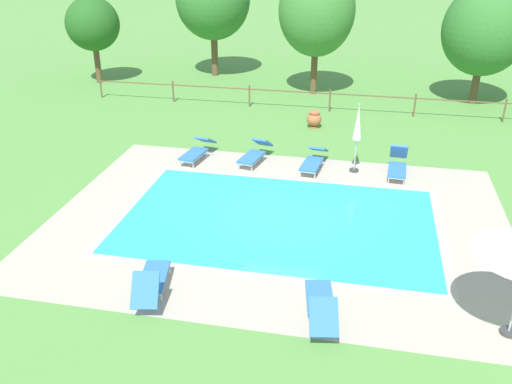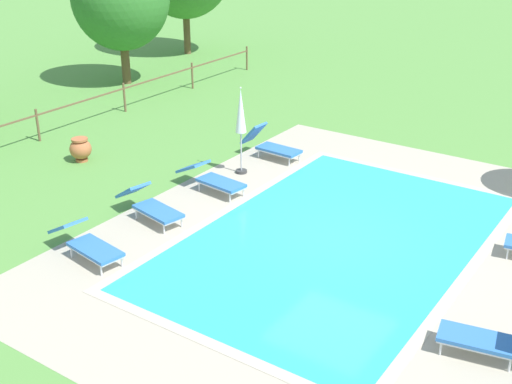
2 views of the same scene
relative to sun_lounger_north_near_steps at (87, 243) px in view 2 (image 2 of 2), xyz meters
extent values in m
plane|color=#599342|center=(3.72, -4.01, -0.36)|extent=(160.00, 160.00, 0.00)
cube|color=#B2A893|center=(3.72, -4.01, -0.35)|extent=(13.30, 9.93, 0.01)
cube|color=#2DB7C6|center=(3.72, -4.01, -0.35)|extent=(9.03, 5.67, 0.01)
cube|color=#C0B59F|center=(3.72, -1.06, -0.35)|extent=(9.51, 0.24, 0.01)
cube|color=#C0B59F|center=(3.72, -6.96, -0.35)|extent=(9.51, 0.24, 0.01)
cube|color=#C0B59F|center=(8.36, -4.01, -0.35)|extent=(0.24, 5.67, 0.01)
cube|color=#C0B59F|center=(-0.92, -4.01, -0.35)|extent=(0.24, 5.67, 0.01)
cube|color=#3370BC|center=(-0.05, -0.29, -0.04)|extent=(0.80, 1.38, 0.07)
cube|color=#3370BC|center=(0.12, 0.71, 0.16)|extent=(0.72, 0.86, 0.46)
cube|color=silver|center=(-0.05, -0.29, -0.10)|extent=(0.77, 1.35, 0.04)
cylinder|color=silver|center=(0.12, -0.88, -0.22)|extent=(0.04, 0.04, 0.28)
cylinder|color=silver|center=(-0.39, -0.80, -0.22)|extent=(0.04, 0.04, 0.28)
cylinder|color=silver|center=(0.29, 0.21, -0.22)|extent=(0.04, 0.04, 0.28)
cylinder|color=silver|center=(-0.21, 0.29, -0.22)|extent=(0.04, 0.04, 0.28)
cube|color=#3370BC|center=(2.09, -0.14, -0.04)|extent=(0.85, 1.39, 0.07)
cube|color=#3370BC|center=(2.29, 0.85, 0.18)|extent=(0.74, 0.86, 0.50)
cube|color=silver|center=(2.09, -0.14, -0.10)|extent=(0.82, 1.36, 0.04)
cylinder|color=silver|center=(2.23, -0.73, -0.22)|extent=(0.04, 0.04, 0.28)
cylinder|color=silver|center=(1.73, -0.63, -0.22)|extent=(0.04, 0.04, 0.28)
cylinder|color=silver|center=(2.45, 0.35, -0.22)|extent=(0.04, 0.04, 0.28)
cylinder|color=silver|center=(1.95, 0.46, -0.22)|extent=(0.04, 0.04, 0.28)
cube|color=#3370BC|center=(4.28, -0.34, -0.04)|extent=(0.75, 1.36, 0.07)
cube|color=#3370BC|center=(4.40, 0.68, 0.14)|extent=(0.69, 0.86, 0.42)
cube|color=silver|center=(4.28, -0.34, -0.10)|extent=(0.72, 1.33, 0.04)
cylinder|color=silver|center=(4.47, -0.92, -0.22)|extent=(0.04, 0.04, 0.28)
cylinder|color=silver|center=(3.96, -0.86, -0.22)|extent=(0.04, 0.04, 0.28)
cylinder|color=silver|center=(4.60, 0.18, -0.22)|extent=(0.04, 0.04, 0.28)
cylinder|color=silver|center=(4.09, 0.24, -0.22)|extent=(0.04, 0.04, 0.28)
cylinder|color=silver|center=(4.98, -7.46, -0.22)|extent=(0.04, 0.04, 0.28)
cylinder|color=silver|center=(5.48, -7.37, -0.22)|extent=(0.04, 0.04, 0.28)
cube|color=#3370BC|center=(7.21, -0.26, -0.04)|extent=(0.67, 1.33, 0.07)
cube|color=#3370BC|center=(7.25, 0.67, 0.27)|extent=(0.63, 0.64, 0.67)
cube|color=silver|center=(7.21, -0.26, -0.10)|extent=(0.64, 1.30, 0.04)
cylinder|color=silver|center=(7.43, -0.82, -0.22)|extent=(0.04, 0.04, 0.28)
cylinder|color=silver|center=(6.92, -0.80, -0.22)|extent=(0.04, 0.04, 0.28)
cylinder|color=silver|center=(7.49, 0.28, -0.22)|extent=(0.04, 0.04, 0.28)
cylinder|color=silver|center=(6.98, 0.31, -0.22)|extent=(0.04, 0.04, 0.28)
cube|color=#3370BC|center=(1.38, -7.92, -0.04)|extent=(0.84, 1.39, 0.07)
cube|color=silver|center=(1.38, -7.92, -0.10)|extent=(0.80, 1.36, 0.04)
cylinder|color=silver|center=(1.03, -7.42, -0.22)|extent=(0.04, 0.04, 0.28)
cylinder|color=silver|center=(1.53, -7.33, -0.22)|extent=(0.04, 0.04, 0.28)
cylinder|color=silver|center=(1.24, -8.51, -0.22)|extent=(0.04, 0.04, 0.28)
cylinder|color=silver|center=(1.74, -8.41, -0.22)|extent=(0.04, 0.04, 0.28)
cylinder|color=#383838|center=(5.75, 0.06, -0.32)|extent=(0.32, 0.32, 0.08)
cylinder|color=#B2B5B7|center=(5.75, 0.06, 0.24)|extent=(0.04, 0.04, 1.20)
cone|color=white|center=(5.75, 0.06, 1.46)|extent=(0.30, 0.30, 1.22)
sphere|color=white|center=(5.75, 0.06, 2.09)|extent=(0.05, 0.05, 0.05)
cylinder|color=#B7663D|center=(3.85, 4.45, -0.32)|extent=(0.35, 0.35, 0.08)
ellipsoid|color=#B7663D|center=(3.85, 4.45, 0.02)|extent=(0.63, 0.63, 0.60)
cylinder|color=#B7663D|center=(3.85, 4.45, 0.32)|extent=(0.48, 0.48, 0.06)
cylinder|color=brown|center=(4.31, 6.89, 0.17)|extent=(0.08, 0.08, 1.05)
cylinder|color=brown|center=(8.14, 6.89, 0.17)|extent=(0.08, 0.08, 1.05)
cylinder|color=brown|center=(11.97, 6.89, 0.17)|extent=(0.08, 0.08, 1.05)
cylinder|color=brown|center=(15.79, 6.89, 0.17)|extent=(0.08, 0.08, 1.05)
cube|color=brown|center=(4.31, 6.89, 0.49)|extent=(22.97, 0.05, 0.05)
cylinder|color=brown|center=(11.08, 9.68, 0.60)|extent=(0.35, 0.35, 1.91)
cylinder|color=brown|center=(16.93, 11.26, 0.82)|extent=(0.33, 0.33, 2.36)
camera|label=1|loc=(5.94, -18.00, 7.42)|focal=38.37mm
camera|label=2|loc=(-8.28, -9.99, 6.73)|focal=46.59mm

